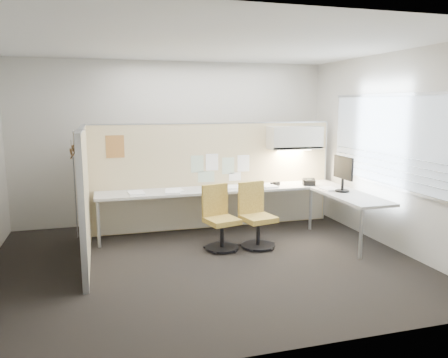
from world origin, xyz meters
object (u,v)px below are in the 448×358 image
object	(u,v)px
desk	(245,197)
monitor	(343,172)
chair_left	(220,220)
chair_right	(256,217)
phone	(309,182)

from	to	relation	value
desk	monitor	distance (m)	1.58
chair_left	chair_right	size ratio (longest dim) A/B	0.98
chair_right	monitor	world-z (taller)	monitor
chair_right	phone	size ratio (longest dim) A/B	3.55
monitor	desk	bearing A→B (deg)	65.24
chair_right	monitor	distance (m)	1.56
phone	monitor	bearing A→B (deg)	-50.05
desk	phone	distance (m)	1.14
desk	chair_left	xyz separation A→B (m)	(-0.60, -0.63, -0.18)
chair_left	chair_right	xyz separation A→B (m)	(0.54, -0.05, 0.01)
chair_left	phone	distance (m)	1.87
chair_right	monitor	xyz separation A→B (m)	(1.43, 0.04, 0.61)
desk	phone	xyz separation A→B (m)	(1.13, 0.01, 0.18)
monitor	phone	bearing A→B (deg)	20.83
desk	chair_right	bearing A→B (deg)	-95.07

